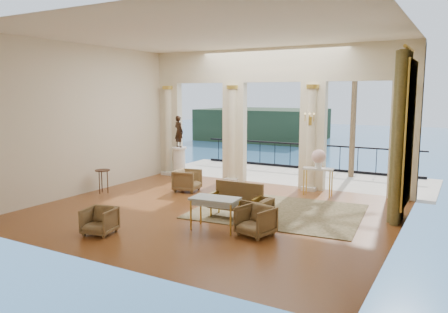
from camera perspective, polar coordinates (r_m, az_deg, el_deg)
The scene contains 23 objects.
floor at distance 11.44m, azimuth -1.51°, elevation -7.16°, with size 9.00×9.00×0.00m, color #4C200B.
room_walls at distance 10.09m, azimuth -4.85°, elevation 7.31°, with size 9.00×9.00×9.00m.
arcade at distance 14.45m, azimuth 6.29°, elevation 6.39°, with size 9.00×0.56×4.50m.
terrace at distance 16.57m, azimuth 8.84°, elevation -2.60°, with size 10.00×3.60×0.10m, color #C0B19D.
balustrade at distance 17.98m, azimuth 10.66°, elevation -0.31°, with size 9.00×0.06×1.03m.
palm_tree at distance 16.51m, azimuth 16.81°, elevation 11.55°, with size 2.00×2.00×4.50m.
headland at distance 87.31m, azimuth 5.18°, elevation 4.24°, with size 22.00×18.00×6.00m, color black.
sea at distance 70.28m, azimuth 24.47°, elevation 0.10°, with size 160.00×160.00×0.00m, color #2B5991.
curtain at distance 11.10m, azimuth 22.09°, elevation 2.37°, with size 0.33×1.40×4.09m.
window_frame at distance 11.07m, azimuth 23.07°, elevation 2.72°, with size 0.04×1.60×3.40m, color gold.
wall_sconce at distance 13.68m, azimuth 11.17°, elevation 4.69°, with size 0.30×0.11×0.33m.
rug at distance 11.48m, azimuth 7.06°, elevation -7.11°, with size 4.16×3.24×0.02m, color #2A2E16.
armchair_a at distance 9.93m, azimuth -15.95°, elevation -7.94°, with size 0.63×0.59×0.65m, color #48331C.
armchair_b at distance 9.49m, azimuth 4.15°, elevation -8.22°, with size 0.68×0.64×0.70m, color #48331C.
armchair_c at distance 10.41m, azimuth 4.22°, elevation -6.85°, with size 0.64×0.60×0.66m, color #48331C.
armchair_d at distance 13.70m, azimuth -4.81°, elevation -2.99°, with size 0.73×0.68×0.75m, color #48331C.
settee at distance 10.82m, azimuth 1.64°, elevation -5.74°, with size 1.31×0.58×0.86m.
game_table at distance 9.80m, azimuth -1.19°, elevation -5.83°, with size 1.12×0.68×0.73m.
pedestal at distance 16.06m, azimuth -5.86°, elevation -0.79°, with size 0.60×0.60×1.10m.
statue at distance 15.93m, azimuth -5.92°, elevation 3.27°, with size 0.42×0.27×1.15m, color black.
console_table at distance 13.29m, azimuth 12.19°, elevation -2.09°, with size 0.93×0.47×0.84m.
urn at distance 13.22m, azimuth 12.25°, elevation -0.12°, with size 0.42×0.42×0.56m.
side_table at distance 13.84m, azimuth -15.57°, elevation -2.11°, with size 0.45×0.45×0.73m.
Camera 1 is at (5.66, -9.46, 3.04)m, focal length 35.00 mm.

